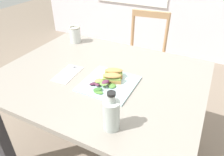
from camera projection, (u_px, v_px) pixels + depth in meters
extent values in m
plane|color=#7A6B5B|center=(112.00, 156.00, 1.65)|extent=(8.88, 8.88, 0.00)
cube|color=gray|center=(100.00, 77.00, 1.28)|extent=(1.23, 0.97, 0.03)
cube|color=#2D2D33|center=(73.00, 75.00, 2.00)|extent=(0.07, 0.07, 0.71)
cube|color=#2D2D33|center=(191.00, 109.00, 1.58)|extent=(0.07, 0.07, 0.71)
cylinder|color=tan|center=(122.00, 84.00, 2.11)|extent=(0.03, 0.03, 0.43)
cylinder|color=tan|center=(155.00, 91.00, 2.01)|extent=(0.03, 0.03, 0.43)
cylinder|color=tan|center=(130.00, 68.00, 2.38)|extent=(0.03, 0.03, 0.43)
cylinder|color=tan|center=(160.00, 73.00, 2.28)|extent=(0.03, 0.03, 0.43)
cube|color=tan|center=(144.00, 59.00, 2.07)|extent=(0.45, 0.45, 0.02)
cylinder|color=tan|center=(133.00, 30.00, 2.14)|extent=(0.03, 0.03, 0.42)
cylinder|color=tan|center=(166.00, 34.00, 2.05)|extent=(0.03, 0.03, 0.42)
cube|color=tan|center=(151.00, 14.00, 2.00)|extent=(0.36, 0.08, 0.06)
cube|color=silver|center=(109.00, 84.00, 1.18)|extent=(0.29, 0.29, 0.01)
cube|color=tan|center=(112.00, 80.00, 1.18)|extent=(0.12, 0.09, 0.02)
cube|color=#84A84C|center=(112.00, 77.00, 1.18)|extent=(0.11, 0.09, 0.01)
ellipsoid|color=tan|center=(112.00, 75.00, 1.17)|extent=(0.12, 0.09, 0.02)
cube|color=tan|center=(114.00, 75.00, 1.23)|extent=(0.12, 0.09, 0.02)
cube|color=#84A84C|center=(114.00, 72.00, 1.23)|extent=(0.11, 0.09, 0.01)
ellipsoid|color=tan|center=(114.00, 70.00, 1.21)|extent=(0.12, 0.09, 0.02)
ellipsoid|color=#518438|center=(112.00, 86.00, 1.15)|extent=(0.05, 0.05, 0.01)
ellipsoid|color=#6B9E47|center=(104.00, 84.00, 1.13)|extent=(0.05, 0.05, 0.01)
ellipsoid|color=#518438|center=(98.00, 92.00, 1.10)|extent=(0.05, 0.03, 0.01)
ellipsoid|color=#3D7033|center=(98.00, 90.00, 1.11)|extent=(0.06, 0.06, 0.01)
ellipsoid|color=#518438|center=(100.00, 81.00, 1.16)|extent=(0.05, 0.05, 0.02)
ellipsoid|color=#4C2338|center=(95.00, 83.00, 1.16)|extent=(0.06, 0.06, 0.01)
ellipsoid|color=#602D47|center=(97.00, 83.00, 1.16)|extent=(0.06, 0.07, 0.01)
ellipsoid|color=#4C2338|center=(109.00, 81.00, 1.18)|extent=(0.05, 0.04, 0.01)
ellipsoid|color=#602D47|center=(105.00, 82.00, 1.14)|extent=(0.04, 0.06, 0.02)
ellipsoid|color=#84A84C|center=(99.00, 81.00, 1.16)|extent=(0.07, 0.06, 0.02)
cube|color=silver|center=(68.00, 74.00, 1.28)|extent=(0.12, 0.21, 0.00)
cube|color=silver|center=(65.00, 75.00, 1.26)|extent=(0.01, 0.14, 0.00)
cube|color=silver|center=(74.00, 68.00, 1.33)|extent=(0.03, 0.05, 0.00)
cube|color=#38383D|center=(76.00, 68.00, 1.33)|extent=(0.00, 0.03, 0.00)
cube|color=#38383D|center=(75.00, 67.00, 1.33)|extent=(0.00, 0.03, 0.00)
cube|color=#38383D|center=(74.00, 67.00, 1.34)|extent=(0.00, 0.03, 0.00)
cylinder|color=#472819|center=(111.00, 119.00, 0.88)|extent=(0.07, 0.07, 0.10)
cylinder|color=#B2BCB7|center=(111.00, 115.00, 0.87)|extent=(0.07, 0.07, 0.14)
cylinder|color=#B2BCB7|center=(111.00, 98.00, 0.82)|extent=(0.03, 0.03, 0.04)
cylinder|color=black|center=(111.00, 94.00, 0.81)|extent=(0.04, 0.04, 0.01)
cylinder|color=#995623|center=(75.00, 37.00, 1.66)|extent=(0.08, 0.08, 0.09)
cylinder|color=silver|center=(75.00, 35.00, 1.66)|extent=(0.09, 0.09, 0.12)
torus|color=#B7B29E|center=(74.00, 27.00, 1.62)|extent=(0.09, 0.09, 0.01)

